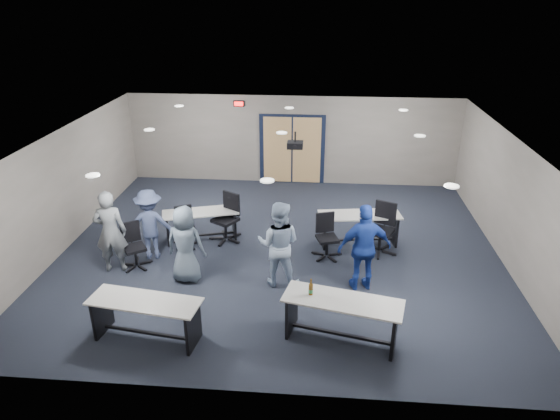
# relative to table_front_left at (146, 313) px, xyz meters

# --- Properties ---
(floor) EXTENTS (10.00, 10.00, 0.00)m
(floor) POSITION_rel_table_front_left_xyz_m (2.01, 3.38, -0.53)
(floor) COLOR black
(floor) RESTS_ON ground
(back_wall) EXTENTS (10.00, 0.04, 2.70)m
(back_wall) POSITION_rel_table_front_left_xyz_m (2.01, 7.88, 0.82)
(back_wall) COLOR slate
(back_wall) RESTS_ON floor
(front_wall) EXTENTS (10.00, 0.04, 2.70)m
(front_wall) POSITION_rel_table_front_left_xyz_m (2.01, -1.12, 0.82)
(front_wall) COLOR slate
(front_wall) RESTS_ON floor
(left_wall) EXTENTS (0.04, 9.00, 2.70)m
(left_wall) POSITION_rel_table_front_left_xyz_m (-2.99, 3.38, 0.82)
(left_wall) COLOR slate
(left_wall) RESTS_ON floor
(right_wall) EXTENTS (0.04, 9.00, 2.70)m
(right_wall) POSITION_rel_table_front_left_xyz_m (7.01, 3.38, 0.82)
(right_wall) COLOR slate
(right_wall) RESTS_ON floor
(ceiling) EXTENTS (10.00, 9.00, 0.04)m
(ceiling) POSITION_rel_table_front_left_xyz_m (2.01, 3.38, 2.17)
(ceiling) COLOR silver
(ceiling) RESTS_ON back_wall
(double_door) EXTENTS (2.00, 0.07, 2.20)m
(double_door) POSITION_rel_table_front_left_xyz_m (2.01, 7.85, 0.52)
(double_door) COLOR black
(double_door) RESTS_ON back_wall
(exit_sign) EXTENTS (0.32, 0.07, 0.18)m
(exit_sign) POSITION_rel_table_front_left_xyz_m (0.41, 7.83, 1.92)
(exit_sign) COLOR black
(exit_sign) RESTS_ON back_wall
(ceiling_projector) EXTENTS (0.35, 0.32, 0.37)m
(ceiling_projector) POSITION_rel_table_front_left_xyz_m (2.31, 3.88, 1.87)
(ceiling_projector) COLOR black
(ceiling_projector) RESTS_ON ceiling
(ceiling_can_lights) EXTENTS (6.24, 5.74, 0.02)m
(ceiling_can_lights) POSITION_rel_table_front_left_xyz_m (2.01, 3.63, 2.14)
(ceiling_can_lights) COLOR white
(ceiling_can_lights) RESTS_ON ceiling
(table_front_left) EXTENTS (1.99, 0.91, 0.78)m
(table_front_left) POSITION_rel_table_front_left_xyz_m (0.00, 0.00, 0.00)
(table_front_left) COLOR beige
(table_front_left) RESTS_ON floor
(table_front_right) EXTENTS (2.11, 1.11, 1.12)m
(table_front_right) POSITION_rel_table_front_left_xyz_m (3.33, 0.25, 0.03)
(table_front_right) COLOR beige
(table_front_right) RESTS_ON floor
(table_back_left) EXTENTS (1.88, 1.09, 0.72)m
(table_back_left) POSITION_rel_table_front_left_xyz_m (0.08, 3.79, -0.04)
(table_back_left) COLOR beige
(table_back_left) RESTS_ON floor
(table_back_right) EXTENTS (1.98, 0.90, 0.90)m
(table_back_right) POSITION_rel_table_front_left_xyz_m (3.85, 3.86, -0.00)
(table_back_right) COLOR beige
(table_back_right) RESTS_ON floor
(chair_back_a) EXTENTS (0.80, 0.80, 0.96)m
(chair_back_a) POSITION_rel_table_front_left_xyz_m (-0.20, 3.42, -0.05)
(chair_back_a) COLOR black
(chair_back_a) RESTS_ON floor
(chair_back_b) EXTENTS (1.01, 1.01, 1.16)m
(chair_back_b) POSITION_rel_table_front_left_xyz_m (0.67, 3.78, 0.05)
(chair_back_b) COLOR black
(chair_back_b) RESTS_ON floor
(chair_back_c) EXTENTS (0.80, 0.80, 1.01)m
(chair_back_c) POSITION_rel_table_front_left_xyz_m (3.10, 3.15, -0.02)
(chair_back_c) COLOR black
(chair_back_c) RESTS_ON floor
(chair_back_d) EXTENTS (0.99, 0.99, 1.18)m
(chair_back_d) POSITION_rel_table_front_left_xyz_m (4.30, 3.47, 0.06)
(chair_back_d) COLOR black
(chair_back_d) RESTS_ON floor
(chair_loose_left) EXTENTS (0.87, 0.87, 1.00)m
(chair_loose_left) POSITION_rel_table_front_left_xyz_m (-1.06, 2.37, -0.03)
(chair_loose_left) COLOR black
(chair_loose_left) RESTS_ON floor
(person_gray) EXTENTS (0.73, 0.55, 1.83)m
(person_gray) POSITION_rel_table_front_left_xyz_m (-1.47, 2.21, 0.38)
(person_gray) COLOR gray
(person_gray) RESTS_ON floor
(person_plaid) EXTENTS (0.86, 0.61, 1.65)m
(person_plaid) POSITION_rel_table_front_left_xyz_m (0.20, 1.95, 0.29)
(person_plaid) COLOR slate
(person_plaid) RESTS_ON floor
(person_lightblue) EXTENTS (0.95, 0.78, 1.81)m
(person_lightblue) POSITION_rel_table_front_left_xyz_m (2.11, 1.97, 0.38)
(person_lightblue) COLOR #ABC3E3
(person_lightblue) RESTS_ON floor
(person_navy) EXTENTS (1.15, 0.68, 1.83)m
(person_navy) POSITION_rel_table_front_left_xyz_m (3.81, 1.94, 0.38)
(person_navy) COLOR navy
(person_navy) RESTS_ON floor
(person_back) EXTENTS (1.15, 0.80, 1.62)m
(person_back) POSITION_rel_table_front_left_xyz_m (-0.83, 2.84, 0.28)
(person_back) COLOR #46547F
(person_back) RESTS_ON floor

